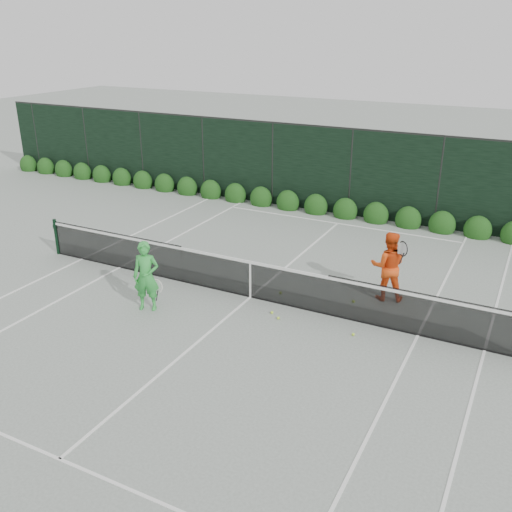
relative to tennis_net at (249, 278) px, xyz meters
The scene contains 8 objects.
ground 0.53m from the tennis_net, ahead, with size 80.00×80.00×0.00m, color gray.
tennis_net is the anchor object (origin of this frame).
player_woman 2.49m from the tennis_net, 138.44° to the right, with size 0.72×0.60×1.69m.
player_man 3.37m from the tennis_net, 25.95° to the left, with size 1.00×0.88×1.74m.
court_lines 0.53m from the tennis_net, ahead, with size 11.03×23.83×0.01m.
windscreen_fence 2.88m from the tennis_net, 89.49° to the right, with size 32.00×21.07×3.06m.
hedge_row 7.16m from the tennis_net, 89.80° to the left, with size 31.66×0.65×0.94m.
tennis_balls 1.06m from the tennis_net, 16.89° to the right, with size 5.47×2.07×0.07m.
Camera 1 is at (5.92, -11.25, 6.25)m, focal length 40.00 mm.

